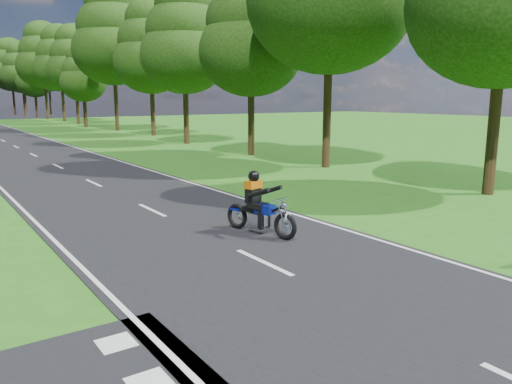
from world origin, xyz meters
TOP-DOWN VIEW (x-y plane):
  - ground at (0.00, 0.00)m, footprint 160.00×160.00m
  - rider_near_blue at (1.23, 3.88)m, footprint 1.11×2.05m

SIDE VIEW (x-z plane):
  - ground at x=0.00m, z-range 0.00..0.00m
  - rider_near_blue at x=1.23m, z-range 0.02..1.65m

